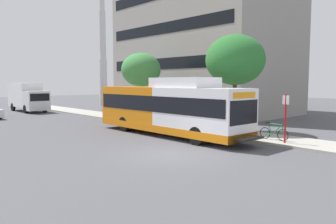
{
  "coord_description": "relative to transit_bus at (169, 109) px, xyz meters",
  "views": [
    {
      "loc": [
        -10.46,
        -11.43,
        3.4
      ],
      "look_at": [
        2.87,
        3.38,
        1.6
      ],
      "focal_mm": 35.93,
      "sensor_mm": 36.0,
      "label": 1
    }
  ],
  "objects": [
    {
      "name": "street_tree_mid_block",
      "position": [
        3.96,
        8.0,
        2.73
      ],
      "size": [
        3.47,
        3.47,
        5.79
      ],
      "color": "#4C3823",
      "rests_on": "sidewalk_curb"
    },
    {
      "name": "box_truck_background",
      "position": [
        -0.47,
        23.52,
        0.04
      ],
      "size": [
        2.32,
        7.01,
        3.25
      ],
      "color": "silver",
      "rests_on": "ground"
    },
    {
      "name": "street_tree_near_stop",
      "position": [
        4.27,
        -1.92,
        3.14
      ],
      "size": [
        3.96,
        3.96,
        6.4
      ],
      "color": "#4C3823",
      "rests_on": "sidewalk_curb"
    },
    {
      "name": "bicycle_parked",
      "position": [
        2.7,
        -5.84,
        -1.14
      ],
      "size": [
        0.52,
        1.76,
        1.02
      ],
      "color": "black",
      "rests_on": "sidewalk_curb"
    },
    {
      "name": "lattice_comm_tower",
      "position": [
        10.79,
        25.67,
        7.82
      ],
      "size": [
        1.1,
        1.1,
        28.65
      ],
      "color": "#B7B7BC",
      "rests_on": "ground"
    },
    {
      "name": "bus_stop_sign_pole",
      "position": [
        2.3,
        -6.72,
        -0.05
      ],
      "size": [
        0.1,
        0.36,
        2.6
      ],
      "color": "red",
      "rests_on": "sidewalk_curb"
    },
    {
      "name": "transit_bus",
      "position": [
        0.0,
        0.0,
        0.0
      ],
      "size": [
        2.58,
        12.25,
        3.65
      ],
      "color": "white",
      "rests_on": "ground"
    },
    {
      "name": "sidewalk_curb",
      "position": [
        3.26,
        1.71,
        -1.63
      ],
      "size": [
        3.0,
        56.0,
        0.14
      ],
      "primitive_type": "cube",
      "color": "#A8A399",
      "rests_on": "ground"
    },
    {
      "name": "ground_plane",
      "position": [
        -3.74,
        3.71,
        -1.7
      ],
      "size": [
        120.0,
        120.0,
        0.0
      ],
      "primitive_type": "plane",
      "color": "#4C4C51"
    }
  ]
}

